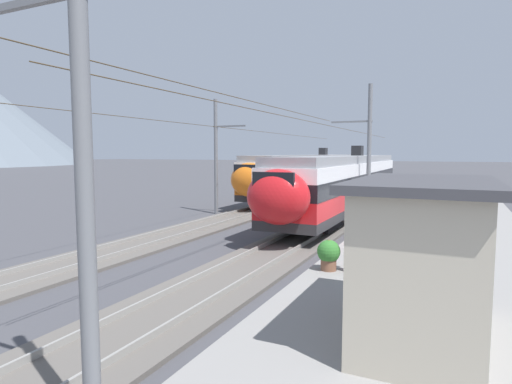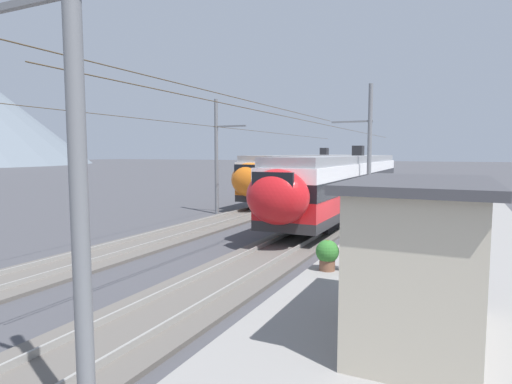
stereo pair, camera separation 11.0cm
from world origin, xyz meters
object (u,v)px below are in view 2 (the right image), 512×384
Objects in this scene: catenary_mast_mid at (367,152)px; platform_shelter at (419,258)px; handbag_beside_passenger at (364,261)px; passenger_walking at (349,241)px; potted_plant_by_shelter at (327,253)px; train_near_platform at (344,182)px; catenary_mast_far_side at (218,154)px; platform_sign at (390,201)px; potted_plant_platform_edge at (374,247)px; train_far_track at (310,173)px; catenary_mast_west at (70,155)px.

catenary_mast_mid is 15.87m from platform_shelter.
catenary_mast_mid is 86.16× the size of handbag_beside_passenger.
passenger_walking reaches higher than potted_plant_by_shelter.
catenary_mast_far_side reaches higher than train_near_platform.
catenary_mast_far_side reaches higher than platform_sign.
catenary_mast_far_side is 15.57m from potted_plant_platform_edge.
platform_sign is (-19.80, -9.91, -0.13)m from train_far_track.
platform_sign is at bearing -12.23° from potted_plant_by_shelter.
train_near_platform and train_far_track have the same top height.
platform_shelter is at bearing -161.95° from potted_plant_platform_edge.
catenary_mast_west is 16.43× the size of platform_sign.
passenger_walking is at bearing 29.96° from platform_shelter.
platform_sign is 0.52× the size of platform_shelter.
passenger_walking is at bearing -165.58° from train_near_platform.
handbag_beside_passenger is 0.10× the size of platform_shelter.
catenary_mast_far_side is at bearing 89.26° from catenary_mast_mid.
train_far_track is 34.46m from catenary_mast_west.
handbag_beside_passenger is at bearing 177.18° from platform_sign.
train_near_platform reaches higher than potted_plant_by_shelter.
catenary_mast_west is 22.24m from catenary_mast_far_side.
passenger_walking is at bearing 162.63° from handbag_beside_passenger.
catenary_mast_far_side is 13.51m from platform_sign.
platform_sign is 2.87× the size of potted_plant_platform_edge.
catenary_mast_mid reaches higher than potted_plant_platform_edge.
catenary_mast_west reaches higher than potted_plant_by_shelter.
train_near_platform is 13.59m from handbag_beside_passenger.
potted_plant_platform_edge is at bearing -31.89° from potted_plant_by_shelter.
catenary_mast_mid reaches higher than platform_sign.
potted_plant_by_shelter is at bearing -160.57° from train_far_track.
catenary_mast_west is 86.16× the size of handbag_beside_passenger.
train_near_platform is 0.87× the size of train_far_track.
catenary_mast_far_side reaches higher than passenger_walking.
train_near_platform is 24.62× the size of potted_plant_by_shelter.
potted_plant_platform_edge is (-3.37, 0.01, -1.24)m from platform_sign.
catenary_mast_far_side is 22.62× the size of passenger_walking.
catenary_mast_west reaches higher than platform_sign.
train_far_track is 33.12× the size of potted_plant_platform_edge.
catenary_mast_far_side reaches higher than potted_plant_by_shelter.
platform_sign is 2.44× the size of potted_plant_by_shelter.
platform_sign is 9.20m from platform_shelter.
train_far_track is 26.48m from potted_plant_by_shelter.
passenger_walking is 0.76m from potted_plant_by_shelter.
platform_sign is (-8.83, -4.04, -0.12)m from train_near_platform.
platform_shelter is (-17.85, -5.87, -0.24)m from train_near_platform.
passenger_walking is (-11.33, -11.32, -2.60)m from catenary_mast_far_side.
platform_shelter is (-3.88, -2.94, 1.04)m from potted_plant_by_shelter.
potted_plant_platform_edge is at bearing -161.72° from train_near_platform.
potted_plant_platform_edge is at bearing 18.05° from platform_shelter.
catenary_mast_far_side is at bearing 50.59° from potted_plant_platform_edge.
potted_plant_by_shelter is (-0.13, 0.63, -0.40)m from passenger_walking.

